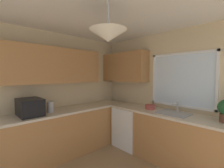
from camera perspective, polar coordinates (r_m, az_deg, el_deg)
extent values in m
cube|color=beige|center=(3.34, 22.44, -3.18)|extent=(3.77, 0.06, 2.50)
cube|color=beige|center=(3.45, -22.50, -2.97)|extent=(0.06, 3.69, 2.50)
cube|color=silver|center=(3.24, 24.34, 1.39)|extent=(1.13, 0.02, 0.96)
cube|color=white|center=(3.25, 24.50, 10.23)|extent=(1.21, 0.04, 0.04)
cube|color=white|center=(3.28, 24.05, -7.38)|extent=(1.21, 0.04, 0.04)
cube|color=white|center=(3.49, 15.36, 1.71)|extent=(0.04, 0.04, 1.04)
cube|color=white|center=(3.06, 34.49, 0.97)|extent=(0.04, 0.04, 1.04)
cube|color=#AD7542|center=(3.19, -24.89, 6.39)|extent=(0.32, 2.50, 0.70)
cube|color=#AD7542|center=(3.83, 4.61, 6.17)|extent=(1.24, 0.32, 0.70)
cylinder|color=#B7B7BC|center=(1.95, -1.47, 24.50)|extent=(0.02, 0.02, 0.35)
cone|color=silver|center=(1.88, -1.45, 17.49)|extent=(0.44, 0.44, 0.14)
cube|color=#AD7542|center=(3.33, -19.97, -17.48)|extent=(0.62, 3.27, 0.88)
cube|color=beige|center=(3.20, -20.15, -9.77)|extent=(0.65, 3.30, 0.04)
cube|color=#AD7542|center=(3.15, 23.08, -18.79)|extent=(2.83, 0.62, 0.88)
cube|color=beige|center=(3.01, 23.29, -10.67)|extent=(2.86, 0.65, 0.04)
cube|color=white|center=(3.66, 6.79, -15.42)|extent=(0.60, 0.60, 0.87)
cube|color=black|center=(3.02, -28.13, -7.55)|extent=(0.48, 0.36, 0.29)
cylinder|color=#B7B7BC|center=(3.12, -21.86, -7.87)|extent=(0.13, 0.13, 0.20)
cube|color=#9EA0A5|center=(3.04, 21.84, -10.04)|extent=(0.54, 0.40, 0.02)
cylinder|color=#B7B7BC|center=(3.16, 23.10, -7.95)|extent=(0.03, 0.03, 0.18)
cylinder|color=#B7B7BC|center=(3.06, 22.38, -6.70)|extent=(0.02, 0.20, 0.02)
cylinder|color=#B74C42|center=(3.26, 13.92, -8.24)|extent=(0.20, 0.20, 0.09)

